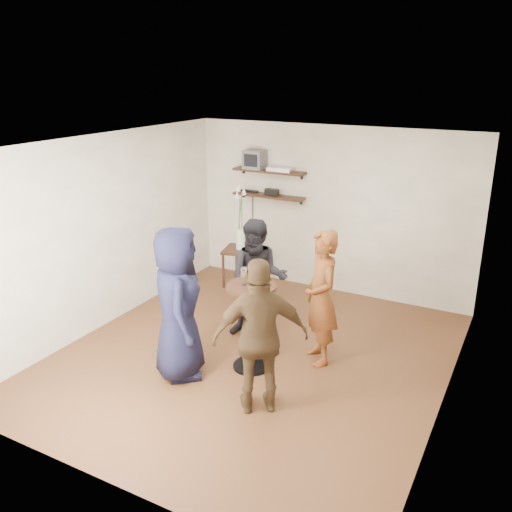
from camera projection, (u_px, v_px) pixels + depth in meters
The scene contains 18 objects.
room at pixel (253, 257), 6.29m from camera, with size 4.58×5.08×2.68m.
shelf_upper at pixel (269, 171), 8.54m from camera, with size 1.20×0.25×0.04m, color black.
shelf_lower at pixel (269, 196), 8.67m from camera, with size 1.20×0.25×0.04m, color black.
crt_monitor at pixel (255, 159), 8.59m from camera, with size 0.32×0.30×0.30m, color #59595B.
dvd_deck at pixel (281, 169), 8.43m from camera, with size 0.40×0.24×0.06m, color silver.
radio at pixel (272, 192), 8.62m from camera, with size 0.22×0.10×0.10m, color black.
power_strip at pixel (250, 191), 8.87m from camera, with size 0.30×0.05×0.03m, color black.
side_table at pixel (241, 255), 8.74m from camera, with size 0.64×0.64×0.64m.
vase_lilies at pixel (241, 228), 8.59m from camera, with size 0.20×0.21×1.09m.
drinks_table at pixel (251, 315), 6.26m from camera, with size 0.58×0.58×1.06m.
wine_glass_fl at pixel (244, 273), 6.10m from camera, with size 0.07×0.07×0.21m.
wine_glass_fr at pixel (255, 275), 6.02m from camera, with size 0.07×0.07×0.22m.
wine_glass_bl at pixel (253, 272), 6.15m from camera, with size 0.07×0.07×0.20m.
wine_glass_br at pixel (253, 273), 6.09m from camera, with size 0.07×0.07×0.22m.
person_plaid at pixel (321, 298), 6.37m from camera, with size 0.60×0.40×1.65m, color red.
person_dark at pixel (258, 279), 7.01m from camera, with size 0.77×0.60×1.59m, color black.
person_navy at pixel (178, 304), 6.05m from camera, with size 0.87×0.57×1.78m, color black.
person_brown at pixel (261, 337), 5.42m from camera, with size 0.97×0.41×1.66m, color #48341F.
Camera 1 is at (2.84, -5.22, 3.38)m, focal length 38.00 mm.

